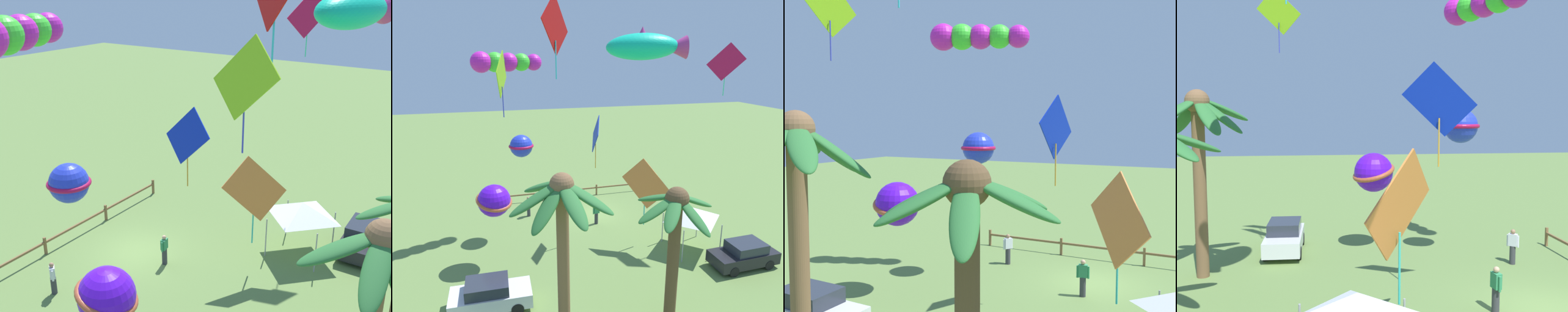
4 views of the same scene
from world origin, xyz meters
TOP-DOWN VIEW (x-y plane):
  - ground_plane at (0.00, 0.00)m, footprint 120.00×120.00m
  - palm_tree_1 at (4.81, 12.52)m, footprint 4.11×4.14m
  - parked_car_1 at (7.82, 9.40)m, footprint 3.94×1.82m
  - spectator_0 at (4.72, -0.87)m, footprint 0.41×0.45m
  - spectator_1 at (0.07, 1.82)m, footprint 0.54×0.29m
  - festival_tent at (-4.65, 6.95)m, footprint 2.86×2.86m
  - kite_ball_0 at (7.28, 5.09)m, footprint 2.86×2.85m
  - kite_diamond_1 at (0.73, 3.69)m, footprint 0.51×2.50m
  - kite_ball_3 at (5.26, 1.46)m, footprint 1.71×1.71m
  - kite_tube_4 at (5.94, 0.42)m, footprint 4.69×2.55m
  - kite_diamond_5 at (6.64, 9.39)m, footprint 0.51×1.96m
  - kite_diamond_6 at (-2.01, 5.53)m, footprint 2.33×2.23m

SIDE VIEW (x-z plane):
  - ground_plane at x=0.00m, z-range 0.00..0.00m
  - parked_car_1 at x=7.82m, z-range 0.00..1.51m
  - spectator_0 at x=4.72m, z-range 0.02..1.61m
  - spectator_1 at x=0.07m, z-range 0.02..1.61m
  - festival_tent at x=-4.65m, z-range 1.04..3.89m
  - kite_ball_0 at x=7.28m, z-range 2.98..4.86m
  - kite_diamond_6 at x=-2.01m, z-range 1.95..6.35m
  - palm_tree_1 at x=4.81m, z-range 1.95..9.66m
  - kite_ball_3 at x=5.26m, z-range 5.43..6.94m
  - kite_diamond_1 at x=0.73m, z-range 5.39..8.90m
  - kite_diamond_5 at x=6.64m, z-range 9.79..12.59m
  - kite_tube_4 at x=5.94m, z-range 10.96..12.28m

